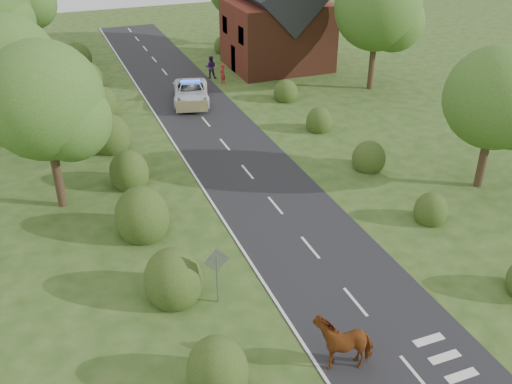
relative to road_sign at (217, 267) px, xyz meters
name	(u,v)px	position (x,y,z in m)	size (l,w,h in m)	color
ground	(355,302)	(5.00, -2.00, -1.65)	(120.00, 120.00, 0.00)	#2C4D18
road	(230,151)	(5.00, 13.00, -1.64)	(6.00, 70.00, 0.02)	black
road_markings	(215,169)	(3.40, 10.93, -1.63)	(4.96, 70.00, 0.01)	white
hedgerow_left	(132,183)	(-1.51, 9.69, -0.91)	(2.75, 50.41, 3.00)	#213511
hedgerow_right	(358,151)	(11.60, 9.21, -1.10)	(2.10, 45.78, 2.10)	#213511
tree_left_a	(50,106)	(-4.75, 9.86, 3.69)	(5.74, 5.60, 8.38)	#332316
tree_left_b	(14,68)	(-6.25, 17.86, 3.39)	(5.74, 5.60, 8.07)	#332316
tree_right_a	(501,102)	(16.23, 3.87, 3.09)	(5.33, 5.20, 7.56)	#332316
tree_right_b	(382,11)	(19.29, 19.84, 4.28)	(6.56, 6.40, 9.40)	#332316
road_sign	(217,267)	(0.00, 0.00, 0.00)	(1.06, 0.08, 2.53)	gray
house	(277,22)	(14.49, 28.00, 2.13)	(8.00, 7.40, 9.17)	brown
cow	(343,342)	(3.02, -4.48, -0.85)	(1.20, 2.28, 1.61)	#652912
police_van	(191,93)	(5.14, 22.05, -0.90)	(3.75, 5.88, 1.65)	silver
pedestrian_red	(223,74)	(8.68, 25.39, -0.87)	(0.57, 0.38, 1.57)	#B32727
pedestrian_purple	(211,67)	(8.23, 27.05, -0.74)	(0.89, 0.69, 1.82)	#331552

